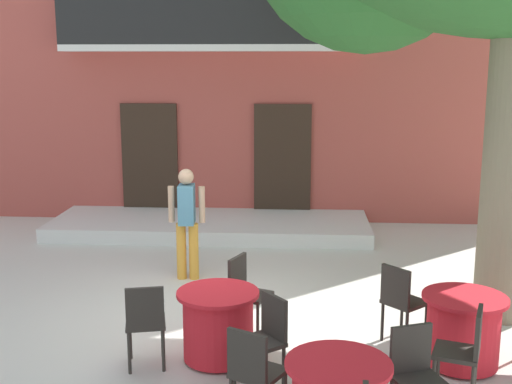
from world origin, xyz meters
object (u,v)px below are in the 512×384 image
(cafe_chair_front_1, at_px, (265,335))
(cafe_chair_middle_1, at_px, (401,299))
(cafe_chair_near_tree_2, at_px, (254,370))
(cafe_chair_middle_2, at_px, (465,348))
(pedestrian_near_entrance, at_px, (187,218))
(cafe_table_front, at_px, (218,325))
(cafe_chair_near_tree_1, at_px, (416,372))
(cafe_chair_front_2, at_px, (245,289))
(cafe_chair_front_0, at_px, (145,320))
(cafe_table_middle, at_px, (463,330))

(cafe_chair_front_1, bearing_deg, cafe_chair_middle_1, 36.88)
(cafe_chair_near_tree_2, height_order, cafe_chair_middle_2, same)
(cafe_chair_middle_1, bearing_deg, pedestrian_near_entrance, 143.48)
(cafe_chair_front_1, xyz_separation_m, pedestrian_near_entrance, (-1.30, 3.11, 0.38))
(cafe_chair_middle_2, xyz_separation_m, cafe_table_front, (-2.37, 0.69, -0.14))
(cafe_chair_near_tree_1, height_order, cafe_chair_middle_1, same)
(cafe_chair_middle_1, distance_m, cafe_chair_front_2, 1.75)
(cafe_chair_near_tree_1, bearing_deg, cafe_chair_front_1, 153.17)
(cafe_chair_near_tree_2, bearing_deg, cafe_chair_middle_1, 50.07)
(cafe_table_front, bearing_deg, cafe_chair_near_tree_2, -69.65)
(cafe_chair_front_2, bearing_deg, cafe_chair_middle_2, -33.41)
(cafe_table_front, distance_m, cafe_chair_front_1, 0.77)
(cafe_table_front, height_order, cafe_chair_front_1, cafe_chair_front_1)
(cafe_chair_near_tree_2, distance_m, cafe_table_front, 1.34)
(cafe_chair_middle_1, xyz_separation_m, cafe_chair_front_2, (-1.74, 0.18, 0.00))
(cafe_chair_near_tree_2, relative_size, cafe_chair_front_1, 1.00)
(cafe_chair_near_tree_1, bearing_deg, pedestrian_near_entrance, 124.64)
(cafe_chair_near_tree_1, relative_size, cafe_chair_front_0, 1.00)
(cafe_chair_near_tree_1, height_order, pedestrian_near_entrance, pedestrian_near_entrance)
(cafe_chair_middle_1, relative_size, pedestrian_near_entrance, 0.56)
(cafe_table_middle, bearing_deg, cafe_chair_middle_2, -102.63)
(cafe_chair_front_2, bearing_deg, cafe_chair_near_tree_1, -50.03)
(cafe_chair_middle_2, height_order, pedestrian_near_entrance, pedestrian_near_entrance)
(cafe_table_middle, xyz_separation_m, cafe_chair_front_1, (-2.01, -0.58, 0.14))
(cafe_chair_near_tree_1, xyz_separation_m, cafe_chair_front_1, (-1.31, 0.66, 0.00))
(cafe_chair_near_tree_1, xyz_separation_m, cafe_table_front, (-1.84, 1.20, -0.14))
(cafe_chair_middle_2, relative_size, cafe_chair_front_2, 1.00)
(cafe_chair_front_1, bearing_deg, cafe_chair_front_0, 166.67)
(cafe_table_front, height_order, cafe_chair_front_0, cafe_chair_front_0)
(cafe_chair_front_0, distance_m, pedestrian_near_entrance, 2.85)
(cafe_chair_front_2, height_order, pedestrian_near_entrance, pedestrian_near_entrance)
(cafe_chair_middle_1, xyz_separation_m, pedestrian_near_entrance, (-2.74, 2.03, 0.38))
(cafe_chair_middle_2, height_order, cafe_chair_front_2, same)
(cafe_chair_near_tree_1, relative_size, cafe_chair_near_tree_2, 1.00)
(cafe_chair_near_tree_2, relative_size, cafe_table_middle, 1.05)
(cafe_table_middle, xyz_separation_m, cafe_chair_middle_2, (-0.16, -0.74, 0.14))
(cafe_chair_front_2, bearing_deg, cafe_table_middle, -16.37)
(cafe_chair_front_2, bearing_deg, cafe_chair_front_0, -134.09)
(cafe_chair_middle_1, height_order, cafe_chair_front_0, same)
(cafe_chair_front_2, xyz_separation_m, pedestrian_near_entrance, (-1.00, 1.85, 0.38))
(cafe_table_front, relative_size, cafe_chair_front_0, 0.95)
(cafe_table_middle, bearing_deg, cafe_table_front, -179.05)
(cafe_chair_middle_1, bearing_deg, cafe_chair_front_2, 174.19)
(cafe_chair_middle_1, relative_size, cafe_chair_middle_2, 1.00)
(cafe_chair_front_2, relative_size, pedestrian_near_entrance, 0.56)
(cafe_table_front, bearing_deg, cafe_chair_middle_2, -16.33)
(cafe_chair_near_tree_2, height_order, cafe_chair_middle_1, same)
(cafe_chair_front_1, bearing_deg, cafe_chair_near_tree_2, -94.80)
(cafe_chair_middle_1, bearing_deg, cafe_table_middle, -41.57)
(cafe_chair_middle_2, bearing_deg, cafe_chair_front_0, 171.76)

